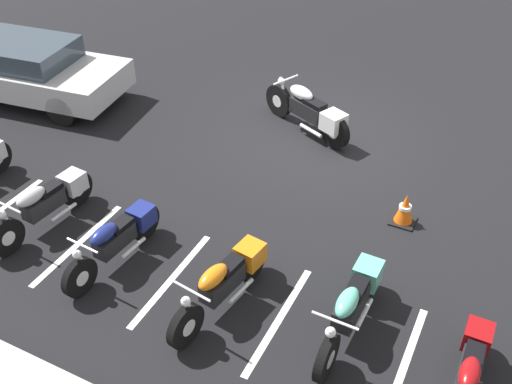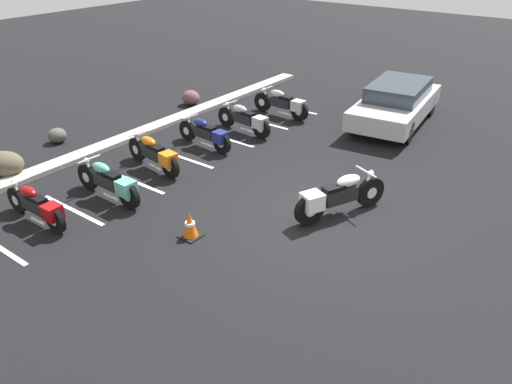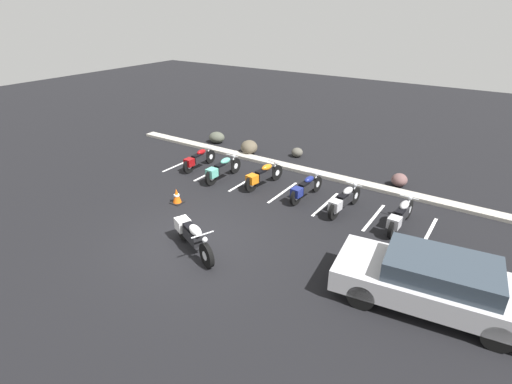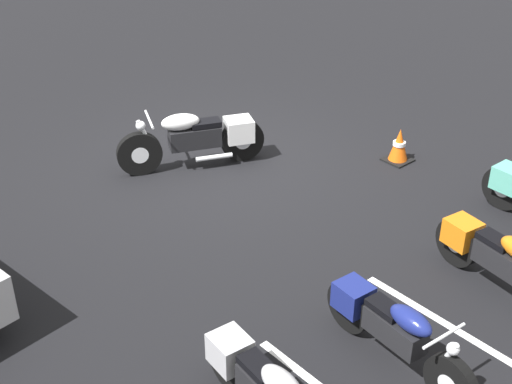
# 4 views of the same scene
# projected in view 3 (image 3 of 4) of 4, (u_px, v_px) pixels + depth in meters

# --- Properties ---
(ground) EXTENTS (60.00, 60.00, 0.00)m
(ground) POSITION_uv_depth(u_px,v_px,m) (189.00, 244.00, 11.72)
(ground) COLOR black
(motorcycle_white_featured) EXTENTS (2.15, 1.12, 0.91)m
(motorcycle_white_featured) POSITION_uv_depth(u_px,v_px,m) (192.00, 235.00, 11.23)
(motorcycle_white_featured) COLOR black
(motorcycle_white_featured) RESTS_ON ground
(parked_bike_0) EXTENTS (0.56, 1.98, 0.78)m
(parked_bike_0) POSITION_uv_depth(u_px,v_px,m) (198.00, 159.00, 16.86)
(parked_bike_0) COLOR black
(parked_bike_0) RESTS_ON ground
(parked_bike_1) EXTENTS (0.60, 2.12, 0.84)m
(parked_bike_1) POSITION_uv_depth(u_px,v_px,m) (222.00, 169.00, 15.78)
(parked_bike_1) COLOR black
(parked_bike_1) RESTS_ON ground
(parked_bike_2) EXTENTS (0.68, 2.09, 0.82)m
(parked_bike_2) POSITION_uv_depth(u_px,v_px,m) (262.00, 176.00, 15.20)
(parked_bike_2) COLOR black
(parked_bike_2) RESTS_ON ground
(parked_bike_3) EXTENTS (0.56, 2.01, 0.79)m
(parked_bike_3) POSITION_uv_depth(u_px,v_px,m) (305.00, 188.00, 14.23)
(parked_bike_3) COLOR black
(parked_bike_3) RESTS_ON ground
(parked_bike_4) EXTENTS (0.60, 2.07, 0.82)m
(parked_bike_4) POSITION_uv_depth(u_px,v_px,m) (344.00, 200.00, 13.31)
(parked_bike_4) COLOR black
(parked_bike_4) RESTS_ON ground
(parked_bike_5) EXTENTS (0.60, 2.13, 0.84)m
(parked_bike_5) POSITION_uv_depth(u_px,v_px,m) (400.00, 216.00, 12.32)
(parked_bike_5) COLOR black
(parked_bike_5) RESTS_ON ground
(car_silver) EXTENTS (4.49, 2.31, 1.29)m
(car_silver) POSITION_uv_depth(u_px,v_px,m) (434.00, 281.00, 9.06)
(car_silver) COLOR black
(car_silver) RESTS_ON ground
(concrete_curb) EXTENTS (18.00, 0.50, 0.12)m
(concrete_curb) POSITION_uv_depth(u_px,v_px,m) (299.00, 169.00, 16.82)
(concrete_curb) COLOR #A8A399
(concrete_curb) RESTS_ON ground
(landscape_rock_0) EXTENTS (0.66, 0.68, 0.50)m
(landscape_rock_0) POSITION_uv_depth(u_px,v_px,m) (399.00, 180.00, 15.30)
(landscape_rock_0) COLOR brown
(landscape_rock_0) RESTS_ON ground
(landscape_rock_1) EXTENTS (0.54, 0.52, 0.42)m
(landscape_rock_1) POSITION_uv_depth(u_px,v_px,m) (297.00, 152.00, 18.24)
(landscape_rock_1) COLOR #504E45
(landscape_rock_1) RESTS_ON ground
(landscape_rock_2) EXTENTS (1.18, 1.23, 0.64)m
(landscape_rock_2) POSITION_uv_depth(u_px,v_px,m) (249.00, 147.00, 18.56)
(landscape_rock_2) COLOR brown
(landscape_rock_2) RESTS_ON ground
(landscape_rock_3) EXTENTS (0.91, 0.80, 0.55)m
(landscape_rock_3) POSITION_uv_depth(u_px,v_px,m) (217.00, 137.00, 20.05)
(landscape_rock_3) COLOR #484B40
(landscape_rock_3) RESTS_ON ground
(traffic_cone) EXTENTS (0.40, 0.40, 0.55)m
(traffic_cone) POSITION_uv_depth(u_px,v_px,m) (177.00, 196.00, 14.00)
(traffic_cone) COLOR black
(traffic_cone) RESTS_ON ground
(stall_line_0) EXTENTS (0.10, 2.10, 0.00)m
(stall_line_0) POSITION_uv_depth(u_px,v_px,m) (180.00, 164.00, 17.48)
(stall_line_0) COLOR white
(stall_line_0) RESTS_ON ground
(stall_line_1) EXTENTS (0.10, 2.10, 0.00)m
(stall_line_1) POSITION_uv_depth(u_px,v_px,m) (211.00, 173.00, 16.62)
(stall_line_1) COLOR white
(stall_line_1) RESTS_ON ground
(stall_line_2) EXTENTS (0.10, 2.10, 0.00)m
(stall_line_2) POSITION_uv_depth(u_px,v_px,m) (245.00, 182.00, 15.75)
(stall_line_2) COLOR white
(stall_line_2) RESTS_ON ground
(stall_line_3) EXTENTS (0.10, 2.10, 0.00)m
(stall_line_3) POSITION_uv_depth(u_px,v_px,m) (283.00, 192.00, 14.88)
(stall_line_3) COLOR white
(stall_line_3) RESTS_ON ground
(stall_line_4) EXTENTS (0.10, 2.10, 0.00)m
(stall_line_4) POSITION_uv_depth(u_px,v_px,m) (326.00, 204.00, 14.02)
(stall_line_4) COLOR white
(stall_line_4) RESTS_ON ground
(stall_line_5) EXTENTS (0.10, 2.10, 0.00)m
(stall_line_5) POSITION_uv_depth(u_px,v_px,m) (374.00, 217.00, 13.15)
(stall_line_5) COLOR white
(stall_line_5) RESTS_ON ground
(stall_line_6) EXTENTS (0.10, 2.10, 0.00)m
(stall_line_6) POSITION_uv_depth(u_px,v_px,m) (429.00, 233.00, 12.28)
(stall_line_6) COLOR white
(stall_line_6) RESTS_ON ground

